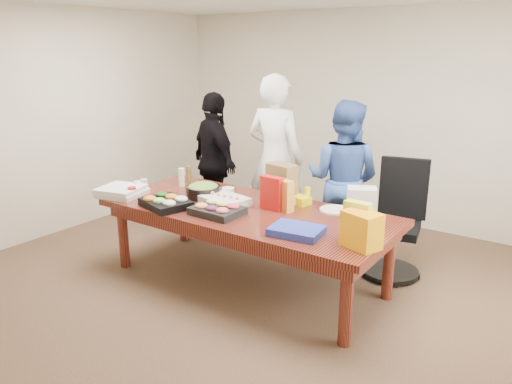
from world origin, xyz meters
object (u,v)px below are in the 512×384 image
Objects in this scene: person_center at (275,159)px; person_right at (343,180)px; salad_bowl at (203,192)px; sheet_cake at (225,201)px; conference_table at (247,246)px; office_chair at (394,223)px.

person_center reaches higher than person_right.
person_right is at bearing 47.12° from salad_bowl.
salad_bowl is (-0.17, -1.07, -0.16)m from person_center.
conference_table is at bearing 15.02° from sheet_cake.
sheet_cake is (0.16, -1.14, -0.18)m from person_center.
person_right is 4.80× the size of salad_bowl.
person_right is (0.44, 1.16, 0.47)m from conference_table.
person_center is 1.15× the size of person_right.
conference_table is at bearing -5.85° from salad_bowl.
person_center is at bearing -3.74° from person_right.
salad_bowl is at bearing 179.47° from sheet_cake.
conference_table is 0.73m from salad_bowl.
person_right reaches higher than conference_table.
office_chair is at bearing 27.35° from salad_bowl.
person_right is 1.36m from sheet_cake.
sheet_cake is at bearing 96.58° from person_center.
salad_bowl is (-0.58, 0.06, 0.43)m from conference_table.
office_chair is at bearing 171.08° from person_center.
person_center reaches higher than salad_bowl.
person_right is at bearing -179.47° from person_center.
salad_bowl is (-1.02, -1.10, -0.04)m from person_right.
office_chair is 1.58m from person_center.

